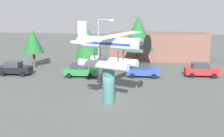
% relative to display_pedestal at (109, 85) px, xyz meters
% --- Properties ---
extents(ground_plane, '(140.00, 140.00, 0.00)m').
position_rel_display_pedestal_xyz_m(ground_plane, '(0.00, 0.00, -1.70)').
color(ground_plane, '#4C514C').
extents(display_pedestal, '(1.10, 1.10, 3.39)m').
position_rel_display_pedestal_xyz_m(display_pedestal, '(0.00, 0.00, 0.00)').
color(display_pedestal, '#386B66').
rests_on(display_pedestal, ground).
extents(floatplane_monument, '(7.18, 10.02, 4.00)m').
position_rel_display_pedestal_xyz_m(floatplane_monument, '(0.12, -0.05, 3.37)').
color(floatplane_monument, silver).
rests_on(floatplane_monument, display_pedestal).
extents(car_near_black, '(4.20, 2.02, 1.76)m').
position_rel_display_pedestal_xyz_m(car_near_black, '(-13.49, 9.18, -0.82)').
color(car_near_black, black).
rests_on(car_near_black, ground).
extents(car_mid_green, '(4.20, 2.02, 1.76)m').
position_rel_display_pedestal_xyz_m(car_mid_green, '(-4.66, 9.02, -0.82)').
color(car_mid_green, '#237A38').
rests_on(car_mid_green, ground).
extents(car_far_blue, '(4.20, 2.02, 1.76)m').
position_rel_display_pedestal_xyz_m(car_far_blue, '(3.22, 9.80, -0.82)').
color(car_far_blue, '#2847B7').
rests_on(car_far_blue, ground).
extents(car_distant_red, '(4.20, 2.02, 1.76)m').
position_rel_display_pedestal_xyz_m(car_distant_red, '(10.71, 10.76, -0.82)').
color(car_distant_red, red).
rests_on(car_distant_red, ground).
extents(streetlight_primary, '(1.84, 0.28, 7.38)m').
position_rel_display_pedestal_xyz_m(streetlight_primary, '(-1.80, 7.32, 2.62)').
color(streetlight_primary, gray).
rests_on(streetlight_primary, ground).
extents(storefront_building, '(15.98, 5.27, 4.58)m').
position_rel_display_pedestal_xyz_m(storefront_building, '(5.88, 22.00, 0.60)').
color(storefront_building, brown).
rests_on(storefront_building, ground).
extents(tree_west, '(3.02, 3.02, 5.53)m').
position_rel_display_pedestal_xyz_m(tree_west, '(-12.77, 14.03, 2.13)').
color(tree_west, brown).
rests_on(tree_west, ground).
extents(tree_east, '(3.94, 3.94, 5.95)m').
position_rel_display_pedestal_xyz_m(tree_east, '(-4.74, 14.77, 2.05)').
color(tree_east, brown).
rests_on(tree_east, ground).
extents(tree_center_back, '(4.53, 4.53, 7.59)m').
position_rel_display_pedestal_xyz_m(tree_center_back, '(2.51, 15.50, 3.37)').
color(tree_center_back, brown).
rests_on(tree_center_back, ground).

